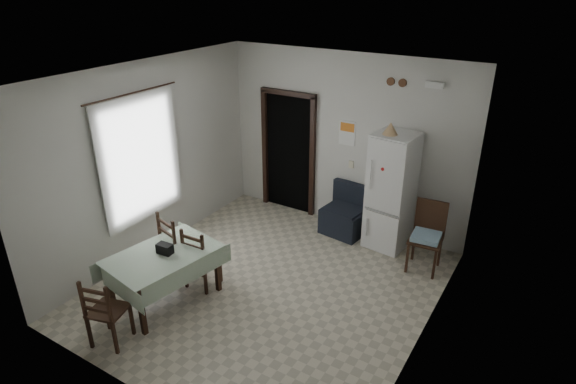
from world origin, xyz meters
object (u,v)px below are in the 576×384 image
(fridge, at_px, (391,192))
(dining_chair_far_left, at_px, (181,245))
(dining_chair_far_right, at_px, (202,256))
(dining_chair_near_head, at_px, (108,309))
(dining_table, at_px, (165,277))
(corner_chair, at_px, (426,238))
(navy_seat, at_px, (345,211))

(fridge, height_order, dining_chair_far_left, fridge)
(dining_chair_far_right, xyz_separation_m, dining_chair_near_head, (-0.17, -1.44, 0.00))
(fridge, bearing_deg, dining_chair_far_right, -120.85)
(dining_table, distance_m, dining_chair_far_left, 0.56)
(fridge, bearing_deg, corner_chair, -22.67)
(dining_chair_far_right, bearing_deg, fridge, -129.88)
(navy_seat, xyz_separation_m, dining_chair_far_left, (-1.40, -2.38, 0.12))
(dining_table, height_order, dining_chair_far_right, dining_chair_far_right)
(dining_chair_far_right, bearing_deg, corner_chair, -144.44)
(navy_seat, height_order, dining_chair_near_head, dining_chair_near_head)
(navy_seat, xyz_separation_m, dining_table, (-1.22, -2.88, -0.05))
(fridge, height_order, dining_table, fridge)
(dining_chair_near_head, bearing_deg, navy_seat, -123.01)
(corner_chair, distance_m, dining_table, 3.66)
(navy_seat, relative_size, corner_chair, 0.78)
(fridge, relative_size, dining_chair_near_head, 2.02)
(dining_chair_far_right, bearing_deg, dining_chair_near_head, 80.22)
(fridge, height_order, corner_chair, fridge)
(dining_table, xyz_separation_m, dining_chair_far_left, (-0.18, 0.50, 0.17))
(dining_chair_far_left, xyz_separation_m, dining_chair_near_head, (0.20, -1.42, -0.06))
(navy_seat, distance_m, corner_chair, 1.51)
(fridge, height_order, dining_chair_far_right, fridge)
(corner_chair, bearing_deg, dining_table, -141.93)
(dining_chair_near_head, bearing_deg, dining_chair_far_left, -97.54)
(dining_table, distance_m, dining_chair_near_head, 0.93)
(navy_seat, bearing_deg, dining_chair_near_head, -100.70)
(dining_table, bearing_deg, navy_seat, 76.97)
(corner_chair, relative_size, dining_chair_near_head, 1.13)
(dining_chair_far_left, xyz_separation_m, dining_chair_far_right, (0.37, 0.01, -0.06))
(dining_chair_far_right, bearing_deg, navy_seat, -116.53)
(corner_chair, relative_size, dining_table, 0.76)
(corner_chair, bearing_deg, navy_seat, 160.18)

